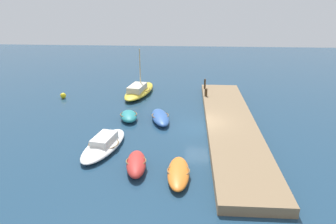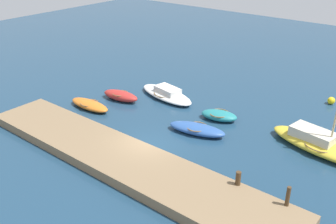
# 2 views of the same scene
# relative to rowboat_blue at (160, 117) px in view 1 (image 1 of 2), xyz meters

# --- Properties ---
(ground_plane) EXTENTS (84.00, 84.00, 0.00)m
(ground_plane) POSITION_rel_rowboat_blue_xyz_m (-1.23, -3.44, -0.34)
(ground_plane) COLOR navy
(dock_platform) EXTENTS (21.42, 3.85, 0.60)m
(dock_platform) POSITION_rel_rowboat_blue_xyz_m (-1.23, -5.74, -0.04)
(dock_platform) COLOR #846B4C
(dock_platform) RESTS_ON ground_plane
(rowboat_blue) EXTENTS (4.12, 2.24, 0.66)m
(rowboat_blue) POSITION_rel_rowboat_blue_xyz_m (0.00, 0.00, 0.00)
(rowboat_blue) COLOR #2D569E
(rowboat_blue) RESTS_ON ground_plane
(dinghy_teal) EXTENTS (2.86, 1.98, 0.67)m
(dinghy_teal) POSITION_rel_rowboat_blue_xyz_m (0.06, 2.69, 0.01)
(dinghy_teal) COLOR teal
(dinghy_teal) RESTS_ON ground_plane
(motorboat_white) EXTENTS (5.77, 3.00, 0.94)m
(motorboat_white) POSITION_rel_rowboat_blue_xyz_m (-5.35, 3.43, 0.02)
(motorboat_white) COLOR white
(motorboat_white) RESTS_ON ground_plane
(rowboat_orange) EXTENTS (3.74, 1.36, 0.59)m
(rowboat_orange) POSITION_rel_rowboat_blue_xyz_m (-8.65, -1.83, -0.03)
(rowboat_orange) COLOR orange
(rowboat_orange) RESTS_ON ground_plane
(sailboat_yellow) EXTENTS (7.06, 3.36, 4.78)m
(sailboat_yellow) POSITION_rel_rowboat_blue_xyz_m (7.20, 2.89, 0.14)
(sailboat_yellow) COLOR gold
(sailboat_yellow) RESTS_ON ground_plane
(rowboat_red) EXTENTS (3.31, 1.58, 0.77)m
(rowboat_red) POSITION_rel_rowboat_blue_xyz_m (-7.92, 0.77, 0.06)
(rowboat_red) COLOR #B72D28
(rowboat_red) RESTS_ON ground_plane
(mooring_post_west) EXTENTS (0.27, 0.27, 0.76)m
(mooring_post_west) POSITION_rel_rowboat_blue_xyz_m (5.33, -4.07, 0.64)
(mooring_post_west) COLOR #47331E
(mooring_post_west) RESTS_ON dock_platform
(mooring_post_mid_west) EXTENTS (0.20, 0.20, 1.04)m
(mooring_post_mid_west) POSITION_rel_rowboat_blue_xyz_m (7.94, -4.07, 0.78)
(mooring_post_mid_west) COLOR #47331E
(mooring_post_mid_west) RESTS_ON dock_platform
(marker_buoy) EXTENTS (0.58, 0.58, 0.58)m
(marker_buoy) POSITION_rel_rowboat_blue_xyz_m (5.46, 10.49, -0.04)
(marker_buoy) COLOR yellow
(marker_buoy) RESTS_ON ground_plane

